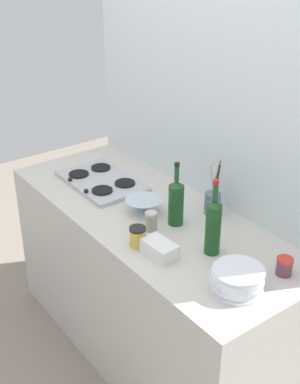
# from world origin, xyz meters

# --- Properties ---
(ground_plane) EXTENTS (6.00, 6.00, 0.00)m
(ground_plane) POSITION_xyz_m (0.00, 0.00, 0.00)
(ground_plane) COLOR gray
(ground_plane) RESTS_ON ground
(counter_block) EXTENTS (1.80, 0.70, 0.90)m
(counter_block) POSITION_xyz_m (0.00, 0.00, 0.45)
(counter_block) COLOR beige
(counter_block) RESTS_ON ground
(backsplash_panel) EXTENTS (1.90, 0.06, 2.29)m
(backsplash_panel) POSITION_xyz_m (0.00, 0.38, 1.15)
(backsplash_panel) COLOR silver
(backsplash_panel) RESTS_ON ground
(stovetop_hob) EXTENTS (0.51, 0.33, 0.04)m
(stovetop_hob) POSITION_xyz_m (-0.44, -0.02, 0.91)
(stovetop_hob) COLOR #B2B2B7
(stovetop_hob) RESTS_ON counter_block
(plate_stack) EXTENTS (0.22, 0.22, 0.10)m
(plate_stack) POSITION_xyz_m (0.70, -0.09, 0.95)
(plate_stack) COLOR white
(plate_stack) RESTS_ON counter_block
(wine_bottle_leftmost) EXTENTS (0.08, 0.08, 0.32)m
(wine_bottle_leftmost) POSITION_xyz_m (0.16, 0.04, 1.02)
(wine_bottle_leftmost) COLOR #19471E
(wine_bottle_leftmost) RESTS_ON counter_block
(wine_bottle_mid_left) EXTENTS (0.07, 0.07, 0.36)m
(wine_bottle_mid_left) POSITION_xyz_m (0.45, 0.01, 1.04)
(wine_bottle_mid_left) COLOR #19471E
(wine_bottle_mid_left) RESTS_ON counter_block
(mixing_bowl) EXTENTS (0.18, 0.18, 0.07)m
(mixing_bowl) POSITION_xyz_m (-0.03, -0.02, 0.94)
(mixing_bowl) COLOR silver
(mixing_bowl) RESTS_ON counter_block
(butter_dish) EXTENTS (0.17, 0.11, 0.06)m
(butter_dish) POSITION_xyz_m (0.33, -0.19, 0.93)
(butter_dish) COLOR white
(butter_dish) RESTS_ON counter_block
(utensil_crock) EXTENTS (0.08, 0.08, 0.29)m
(utensil_crock) POSITION_xyz_m (0.19, 0.25, 0.97)
(utensil_crock) COLOR slate
(utensil_crock) RESTS_ON counter_block
(condiment_jar_front) EXTENTS (0.07, 0.07, 0.08)m
(condiment_jar_front) POSITION_xyz_m (0.75, 0.14, 0.94)
(condiment_jar_front) COLOR #66384C
(condiment_jar_front) RESTS_ON counter_block
(condiment_jar_rear) EXTENTS (0.06, 0.06, 0.10)m
(condiment_jar_rear) POSITION_xyz_m (0.13, -0.09, 0.95)
(condiment_jar_rear) COLOR #9E998C
(condiment_jar_rear) RESTS_ON counter_block
(condiment_jar_spare) EXTENTS (0.08, 0.08, 0.09)m
(condiment_jar_spare) POSITION_xyz_m (0.21, -0.22, 0.95)
(condiment_jar_spare) COLOR gold
(condiment_jar_spare) RESTS_ON counter_block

